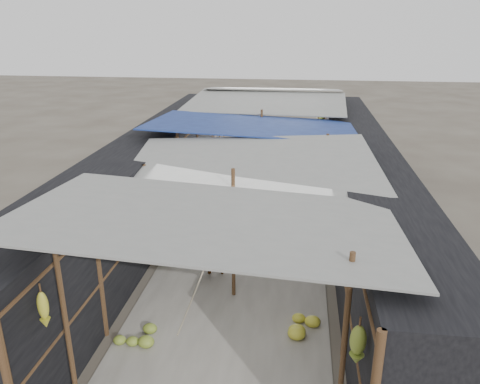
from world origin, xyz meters
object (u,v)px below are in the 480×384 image
at_px(crate_near, 265,237).
at_px(vendor_elderly, 215,242).
at_px(shopper_blue, 258,203).
at_px(vendor_seated, 311,174).
at_px(black_basin, 312,221).

relative_size(crate_near, vendor_elderly, 0.36).
distance_m(crate_near, vendor_elderly, 1.94).
bearing_deg(shopper_blue, vendor_seated, 52.96).
bearing_deg(vendor_elderly, black_basin, -137.41).
distance_m(black_basin, shopper_blue, 1.80).
bearing_deg(vendor_elderly, shopper_blue, -121.60).
xyz_separation_m(crate_near, vendor_seated, (1.15, 4.18, 0.32)).
bearing_deg(black_basin, crate_near, -132.71).
height_order(shopper_blue, vendor_seated, shopper_blue).
height_order(black_basin, shopper_blue, shopper_blue).
bearing_deg(vendor_elderly, vendor_seated, -121.03).
bearing_deg(black_basin, shopper_blue, -146.85).
xyz_separation_m(black_basin, vendor_seated, (-0.01, 2.93, 0.39)).
distance_m(black_basin, vendor_elderly, 3.60).
height_order(crate_near, shopper_blue, shopper_blue).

